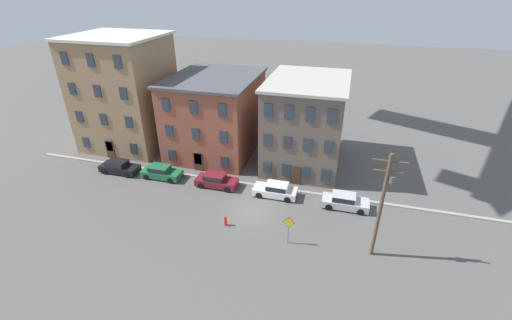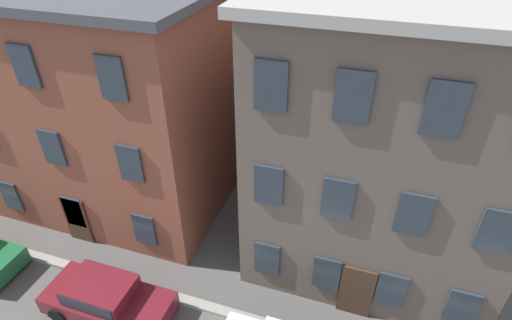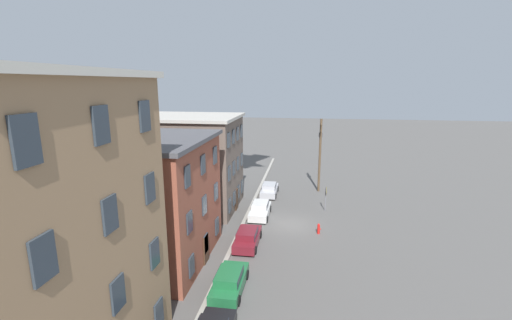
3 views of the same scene
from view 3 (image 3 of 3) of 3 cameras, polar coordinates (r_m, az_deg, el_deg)
The scene contains 12 objects.
ground_plane at distance 33.52m, azimuth 5.79°, elevation -10.63°, with size 200.00×200.00×0.00m, color #565451.
kerb_strip at distance 33.96m, azimuth -1.93°, elevation -10.10°, with size 56.00×0.36×0.16m, color #9E998E.
apartment_corner at distance 17.62m, azimuth -36.38°, elevation -11.05°, with size 10.52×10.01×13.81m.
apartment_midblock at distance 27.68m, azimuth -20.62°, elevation -6.06°, with size 10.12×12.40×9.45m.
apartment_far at distance 37.23m, azimuth -11.89°, elevation -0.35°, with size 8.81×11.73×9.96m.
car_green at distance 23.57m, azimuth -4.44°, elevation -19.40°, with size 4.40×1.92×1.43m.
car_maroon at distance 29.14m, azimuth -1.42°, elevation -12.70°, with size 4.40×1.92×1.43m.
car_white at distance 35.02m, azimuth 0.70°, elevation -8.19°, with size 4.40×1.92×1.43m.
car_silver at distance 41.37m, azimuth 2.24°, elevation -4.85°, with size 4.40×1.92×1.43m.
caution_sign at distance 36.77m, azimuth 11.55°, elevation -5.67°, with size 1.04×0.08×2.68m.
utility_pole at distance 42.46m, azimuth 10.62°, elevation 1.44°, with size 2.40×0.44×9.05m.
fire_hydrant at distance 31.80m, azimuth 10.39°, elevation -11.18°, with size 0.24×0.34×0.96m.
Camera 3 is at (-30.73, -1.33, 13.31)m, focal length 24.00 mm.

